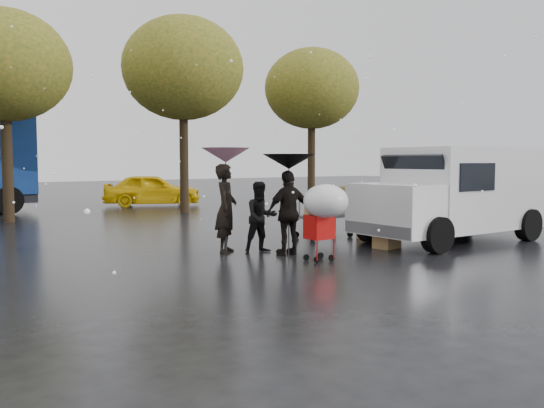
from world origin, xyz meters
TOP-DOWN VIEW (x-y plane):
  - ground at (0.00, 0.00)m, footprint 90.00×90.00m
  - person_pink at (-0.99, 1.03)m, footprint 0.77×0.79m
  - person_middle at (-0.38, 0.64)m, footprint 0.81×0.68m
  - person_black at (-0.10, 0.05)m, footprint 1.03×0.50m
  - umbrella_pink at (-0.99, 1.03)m, footprint 1.00×1.00m
  - umbrella_black at (-0.10, 0.05)m, footprint 1.06×1.06m
  - vendor_cart at (2.24, 1.65)m, footprint 1.52×0.80m
  - shopping_cart at (-0.06, -1.01)m, footprint 0.84×0.84m
  - white_van at (4.31, -0.61)m, footprint 4.91×2.18m
  - box_ground_near at (2.17, -0.47)m, footprint 0.58×0.49m
  - box_ground_far at (2.95, 0.91)m, footprint 0.49×0.40m
  - yellow_taxi at (2.69, 13.37)m, footprint 4.31×3.14m
  - tree_row at (-0.47, 10.00)m, footprint 21.60×4.40m

SIDE VIEW (x-z plane):
  - ground at x=0.00m, z-range 0.00..0.00m
  - box_ground_far at x=2.95m, z-range 0.00..0.35m
  - box_ground_near at x=2.17m, z-range 0.00..0.46m
  - yellow_taxi at x=2.69m, z-range 0.00..1.36m
  - vendor_cart at x=2.24m, z-range 0.09..1.36m
  - person_middle at x=-0.38m, z-range 0.00..1.47m
  - person_black at x=-0.10m, z-range 0.00..1.71m
  - person_pink at x=-0.99m, z-range 0.00..1.83m
  - shopping_cart at x=-0.06m, z-range 0.33..1.80m
  - white_van at x=4.31m, z-range 0.06..2.26m
  - umbrella_black at x=-0.10m, z-range 0.86..2.90m
  - umbrella_pink at x=-0.99m, z-range 0.93..3.09m
  - tree_row at x=-0.47m, z-range 1.46..8.58m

